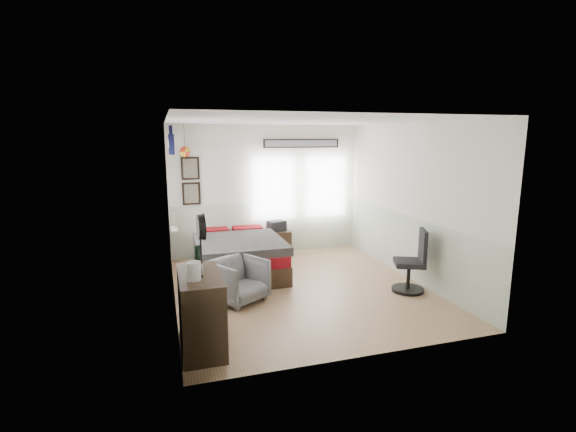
# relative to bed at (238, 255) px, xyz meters

# --- Properties ---
(ground_plane) EXTENTS (4.00, 4.50, 0.01)m
(ground_plane) POSITION_rel_bed_xyz_m (0.83, -1.12, -0.33)
(ground_plane) COLOR #9E7552
(room_shell) EXTENTS (4.02, 4.52, 2.71)m
(room_shell) POSITION_rel_bed_xyz_m (0.76, -0.93, 1.29)
(room_shell) COLOR silver
(room_shell) RESTS_ON ground_plane
(wall_decor) EXTENTS (3.55, 1.32, 1.44)m
(wall_decor) POSITION_rel_bed_xyz_m (-0.27, 0.84, 1.77)
(wall_decor) COLOR black
(wall_decor) RESTS_ON room_shell
(bed) EXTENTS (1.53, 2.09, 0.67)m
(bed) POSITION_rel_bed_xyz_m (0.00, 0.00, 0.00)
(bed) COLOR #352315
(bed) RESTS_ON ground_plane
(dresser) EXTENTS (0.48, 1.00, 0.90)m
(dresser) POSITION_rel_bed_xyz_m (-0.91, -2.61, 0.12)
(dresser) COLOR #352315
(dresser) RESTS_ON ground_plane
(armchair) EXTENTS (0.98, 0.99, 0.66)m
(armchair) POSITION_rel_bed_xyz_m (-0.23, -1.34, 0.00)
(armchair) COLOR gray
(armchair) RESTS_ON ground_plane
(nightstand) EXTENTS (0.54, 0.43, 0.53)m
(nightstand) POSITION_rel_bed_xyz_m (0.97, 0.88, -0.06)
(nightstand) COLOR #352315
(nightstand) RESTS_ON ground_plane
(task_chair) EXTENTS (0.59, 0.59, 1.02)m
(task_chair) POSITION_rel_bed_xyz_m (2.51, -1.75, 0.09)
(task_chair) COLOR black
(task_chair) RESTS_ON ground_plane
(kettle) EXTENTS (0.18, 0.16, 0.21)m
(kettle) POSITION_rel_bed_xyz_m (-0.98, -2.79, 0.68)
(kettle) COLOR silver
(kettle) RESTS_ON dresser
(bottle) EXTENTS (0.07, 0.07, 0.27)m
(bottle) POSITION_rel_bed_xyz_m (-0.90, -2.33, 0.71)
(bottle) COLOR black
(bottle) RESTS_ON dresser
(stand_fan) EXTENTS (0.09, 0.30, 0.73)m
(stand_fan) POSITION_rel_bed_xyz_m (-0.88, -2.71, 1.14)
(stand_fan) COLOR black
(stand_fan) RESTS_ON dresser
(black_bag) EXTENTS (0.42, 0.34, 0.21)m
(black_bag) POSITION_rel_bed_xyz_m (0.97, 0.88, 0.31)
(black_bag) COLOR black
(black_bag) RESTS_ON nightstand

